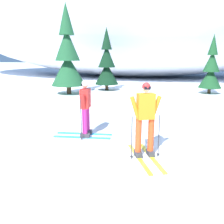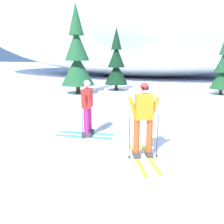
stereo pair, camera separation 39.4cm
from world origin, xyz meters
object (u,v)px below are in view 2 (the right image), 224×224
(pine_tree_far_left, at_px, (77,57))
(pine_tree_center, at_px, (223,70))
(skier_orange_jacket, at_px, (143,120))
(pine_tree_center_left, at_px, (116,65))
(skier_red_jacket, at_px, (87,107))

(pine_tree_far_left, xyz_separation_m, pine_tree_center, (8.70, 2.19, -0.76))
(skier_orange_jacket, xyz_separation_m, pine_tree_center_left, (-3.73, 10.58, 0.80))
(skier_red_jacket, bearing_deg, pine_tree_center, 62.83)
(skier_orange_jacket, distance_m, pine_tree_center, 11.13)
(pine_tree_center_left, xyz_separation_m, pine_tree_center, (6.75, 0.12, -0.23))
(skier_orange_jacket, distance_m, pine_tree_center_left, 11.25)
(pine_tree_center_left, distance_m, pine_tree_center, 6.76)
(skier_orange_jacket, distance_m, skier_red_jacket, 2.20)
(skier_red_jacket, relative_size, pine_tree_center, 0.49)
(skier_orange_jacket, xyz_separation_m, pine_tree_center, (3.02, 10.70, 0.58))
(pine_tree_center_left, bearing_deg, pine_tree_center, 0.98)
(pine_tree_center, bearing_deg, pine_tree_center_left, -179.02)
(skier_orange_jacket, bearing_deg, pine_tree_far_left, 123.69)
(skier_red_jacket, relative_size, pine_tree_center_left, 0.42)
(skier_orange_jacket, xyz_separation_m, skier_red_jacket, (-1.90, 1.10, -0.06))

